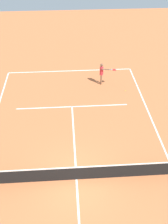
% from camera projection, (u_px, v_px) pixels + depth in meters
% --- Properties ---
extents(ground_plane, '(60.00, 60.00, 0.00)m').
position_uv_depth(ground_plane, '(76.00, 179.00, 14.75)').
color(ground_plane, '#C66B3D').
extents(court_lines, '(10.86, 24.37, 0.01)m').
position_uv_depth(court_lines, '(76.00, 179.00, 14.75)').
color(court_lines, white).
rests_on(court_lines, ground).
extents(tennis_net, '(11.46, 0.10, 1.07)m').
position_uv_depth(tennis_net, '(76.00, 173.00, 14.45)').
color(tennis_net, '#4C4C51').
rests_on(tennis_net, ground).
extents(player_serving, '(1.28, 0.77, 1.82)m').
position_uv_depth(player_serving, '(102.00, 72.00, 22.02)').
color(player_serving, brown).
rests_on(player_serving, ground).
extents(tennis_ball, '(0.07, 0.07, 0.07)m').
position_uv_depth(tennis_ball, '(125.00, 91.00, 21.77)').
color(tennis_ball, '#CCE033').
rests_on(tennis_ball, ground).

